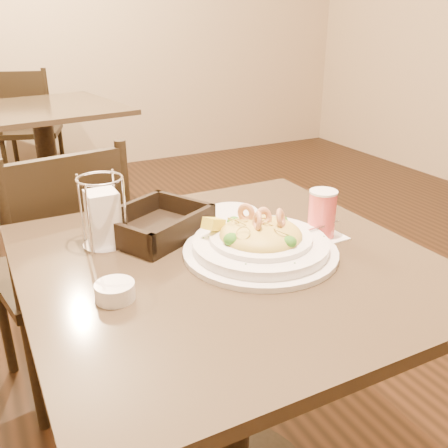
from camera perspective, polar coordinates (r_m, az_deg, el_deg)
name	(u,v)px	position (r m, az deg, el deg)	size (l,w,h in m)	color
main_table	(228,346)	(1.28, 0.42, -13.76)	(0.90, 0.90, 0.77)	black
background_table	(45,146)	(3.33, -19.74, 8.39)	(1.02, 1.02, 0.77)	black
dining_chair_near	(64,267)	(1.78, -17.79, -4.66)	(0.48, 0.48, 0.93)	black
dining_chair_far	(29,126)	(4.11, -21.39, 10.37)	(0.53, 0.53, 0.93)	black
pasta_bowl	(260,241)	(1.16, 4.15, -2.00)	(0.40, 0.36, 0.12)	white
drink_glass	(322,214)	(1.26, 11.13, 1.12)	(0.11, 0.11, 0.12)	white
bread_basket	(156,226)	(1.28, -7.76, -0.27)	(0.31, 0.29, 0.07)	black
napkin_caddy	(103,217)	(1.22, -13.64, 0.82)	(0.11, 0.11, 0.17)	silver
side_plate	(232,213)	(1.40, 0.89, 1.29)	(0.15, 0.15, 0.01)	white
butter_ramekin	(115,291)	(1.01, -12.35, -7.52)	(0.08, 0.08, 0.03)	white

